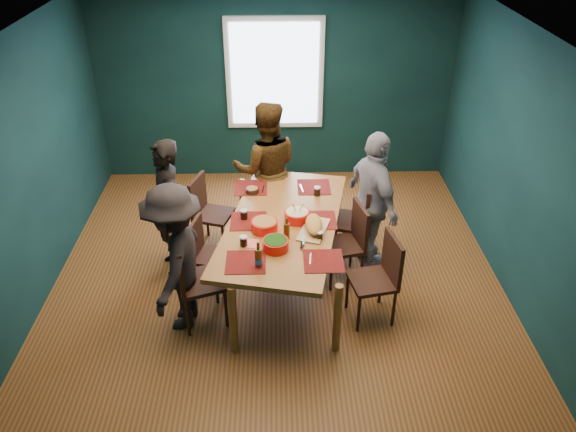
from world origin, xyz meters
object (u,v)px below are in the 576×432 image
chair_right_near (381,272)px  person_back (266,169)px  chair_left_near (190,276)px  chair_left_far (206,207)px  cutting_board (314,226)px  person_right (373,201)px  bowl_salad (264,225)px  bowl_dumpling (297,215)px  chair_right_far (359,215)px  person_near_left (176,259)px  person_far_left (168,208)px  bowl_herbs (276,244)px  dining_table (283,227)px  chair_right_mid (350,237)px  chair_left_mid (205,249)px

chair_right_near → person_back: person_back is taller
chair_left_near → chair_left_far: bearing=70.3°
chair_left_near → cutting_board: bearing=-1.5°
chair_left_far → person_right: person_right is taller
bowl_salad → cutting_board: 0.50m
bowl_dumpling → cutting_board: size_ratio=0.43×
chair_right_far → person_near_left: (-1.92, -1.08, 0.21)m
chair_right_near → person_near_left: person_near_left is taller
person_far_left → bowl_dumpling: bearing=54.0°
bowl_herbs → cutting_board: bearing=39.2°
dining_table → bowl_herbs: bearing=-87.6°
person_near_left → bowl_salad: (0.84, 0.40, 0.11)m
chair_left_far → chair_left_near: chair_left_near is taller
chair_left_far → person_far_left: 0.63m
dining_table → person_right: 1.09m
chair_left_near → cutting_board: size_ratio=1.63×
chair_left_near → chair_right_mid: (1.66, 0.69, -0.04)m
chair_right_far → bowl_herbs: size_ratio=3.89×
chair_right_near → person_right: bearing=76.1°
chair_right_far → person_right: 0.28m
person_near_left → person_right: bearing=123.4°
chair_left_far → person_near_left: size_ratio=0.58×
chair_right_near → chair_right_far: bearing=83.1°
bowl_herbs → bowl_salad: bearing=108.1°
chair_left_near → person_far_left: size_ratio=0.63×
chair_right_far → bowl_salad: chair_right_far is taller
dining_table → person_near_left: 1.19m
chair_right_far → bowl_salad: bearing=-131.8°
chair_right_far → chair_right_near: bearing=-69.7°
dining_table → cutting_board: cutting_board is taller
person_right → person_near_left: size_ratio=1.04×
chair_left_mid → chair_right_far: size_ratio=0.83×
chair_left_mid → chair_left_near: 0.61m
chair_right_far → person_back: bearing=164.6°
person_back → person_near_left: (-0.85, -1.73, -0.07)m
chair_right_far → cutting_board: chair_right_far is taller
dining_table → person_back: bearing=111.0°
chair_left_mid → chair_right_mid: chair_right_mid is taller
dining_table → person_near_left: bearing=-139.4°
chair_right_far → bowl_salad: size_ratio=3.66×
dining_table → chair_right_near: 1.12m
chair_right_far → person_back: size_ratio=0.58×
chair_left_far → person_near_left: person_near_left is taller
person_right → bowl_salad: person_right is taller
chair_left_mid → chair_right_far: (1.73, 0.49, 0.10)m
person_back → person_right: (1.19, -0.74, -0.04)m
bowl_dumpling → person_right: bearing=25.3°
chair_right_mid → chair_right_near: (0.23, -0.65, 0.02)m
cutting_board → bowl_salad: bearing=-163.3°
chair_left_far → person_far_left: bearing=-110.9°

